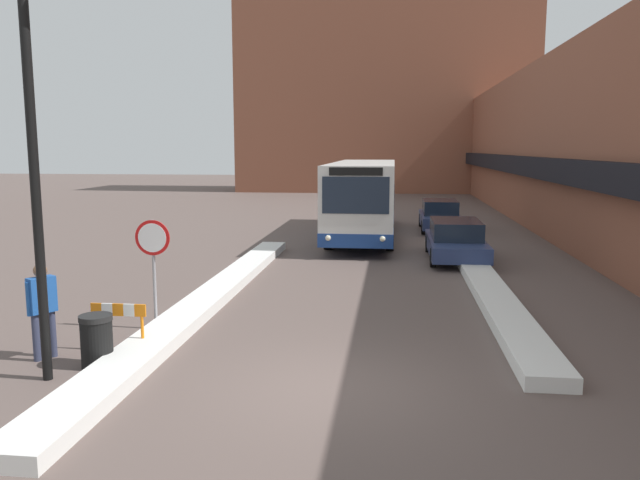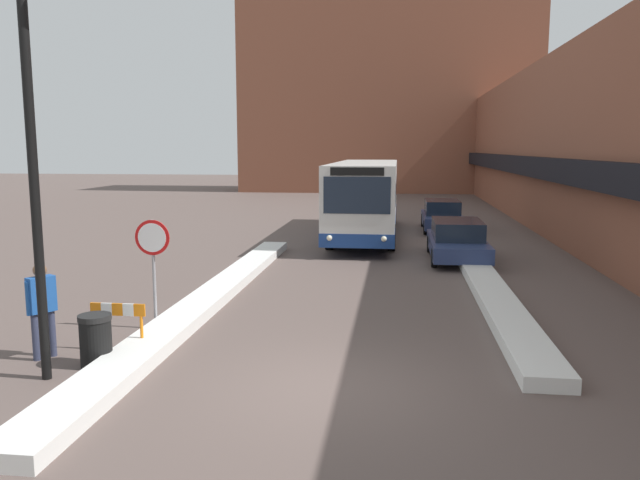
# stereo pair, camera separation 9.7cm
# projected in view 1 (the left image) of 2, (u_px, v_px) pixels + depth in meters

# --- Properties ---
(ground_plane) EXTENTS (160.00, 160.00, 0.00)m
(ground_plane) POSITION_uv_depth(u_px,v_px,m) (329.00, 388.00, 10.22)
(ground_plane) COLOR brown
(building_row_right) EXTENTS (5.50, 60.00, 7.97)m
(building_row_right) POSITION_uv_depth(u_px,v_px,m) (570.00, 147.00, 32.05)
(building_row_right) COLOR brown
(building_row_right) RESTS_ON ground_plane
(building_backdrop_far) EXTENTS (26.00, 8.00, 17.20)m
(building_backdrop_far) POSITION_uv_depth(u_px,v_px,m) (384.00, 96.00, 56.51)
(building_backdrop_far) COLOR brown
(building_backdrop_far) RESTS_ON ground_plane
(snow_bank_left) EXTENTS (0.90, 17.14, 0.27)m
(snow_bank_left) POSITION_uv_depth(u_px,v_px,m) (210.00, 297.00, 15.88)
(snow_bank_left) COLOR silver
(snow_bank_left) RESTS_ON ground_plane
(snow_bank_right) EXTENTS (0.90, 12.38, 0.27)m
(snow_bank_right) POSITION_uv_depth(u_px,v_px,m) (493.00, 296.00, 16.04)
(snow_bank_right) COLOR silver
(snow_bank_right) RESTS_ON ground_plane
(city_bus) EXTENTS (2.67, 12.27, 3.28)m
(city_bus) POSITION_uv_depth(u_px,v_px,m) (364.00, 197.00, 27.49)
(city_bus) COLOR silver
(city_bus) RESTS_ON ground_plane
(parked_car_front) EXTENTS (1.93, 4.85, 1.39)m
(parked_car_front) POSITION_uv_depth(u_px,v_px,m) (456.00, 240.00, 21.93)
(parked_car_front) COLOR navy
(parked_car_front) RESTS_ON ground_plane
(parked_car_back) EXTENTS (1.83, 4.65, 1.45)m
(parked_car_back) POSITION_uv_depth(u_px,v_px,m) (440.00, 215.00, 29.62)
(parked_car_back) COLOR navy
(parked_car_back) RESTS_ON ground_plane
(stop_sign) EXTENTS (0.76, 0.08, 2.39)m
(stop_sign) POSITION_uv_depth(u_px,v_px,m) (153.00, 250.00, 13.31)
(stop_sign) COLOR gray
(stop_sign) RESTS_ON ground_plane
(street_lamp) EXTENTS (1.46, 0.36, 7.48)m
(street_lamp) POSITION_uv_depth(u_px,v_px,m) (45.00, 107.00, 9.92)
(street_lamp) COLOR black
(street_lamp) RESTS_ON ground_plane
(pedestrian) EXTENTS (0.44, 0.53, 1.80)m
(pedestrian) POSITION_uv_depth(u_px,v_px,m) (42.00, 302.00, 11.49)
(pedestrian) COLOR #333851
(pedestrian) RESTS_ON ground_plane
(trash_bin) EXTENTS (0.59, 0.59, 0.95)m
(trash_bin) POSITION_uv_depth(u_px,v_px,m) (97.00, 341.00, 11.17)
(trash_bin) COLOR black
(trash_bin) RESTS_ON ground_plane
(construction_barricade) EXTENTS (1.10, 0.06, 0.94)m
(construction_barricade) POSITION_uv_depth(u_px,v_px,m) (119.00, 317.00, 12.00)
(construction_barricade) COLOR orange
(construction_barricade) RESTS_ON ground_plane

